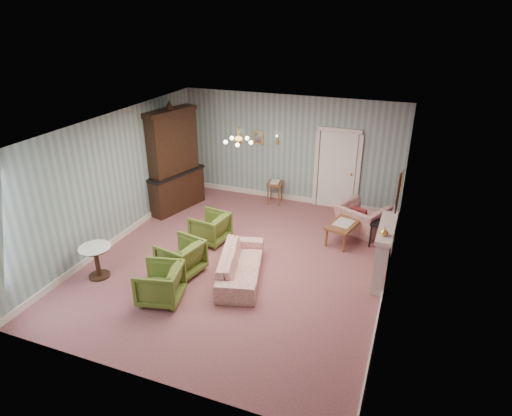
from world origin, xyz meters
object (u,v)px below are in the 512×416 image
at_px(dresser, 173,158).
at_px(coffee_table, 343,232).
at_px(fireplace, 383,253).
at_px(olive_chair_a, 160,282).
at_px(pedestal_table, 97,262).
at_px(sofa_chintz, 241,261).
at_px(side_table_black, 379,234).
at_px(olive_chair_b, 181,256).
at_px(olive_chair_c, 210,226).
at_px(wingback_chair, 362,214).

relative_size(dresser, coffee_table, 2.94).
bearing_deg(coffee_table, fireplace, -50.49).
xyz_separation_m(dresser, coffee_table, (4.52, -0.31, -1.16)).
distance_m(olive_chair_a, coffee_table, 4.34).
xyz_separation_m(olive_chair_a, pedestal_table, (-1.59, 0.23, -0.05)).
height_order(sofa_chintz, dresser, dresser).
bearing_deg(sofa_chintz, side_table_black, -61.81).
height_order(side_table_black, pedestal_table, pedestal_table).
bearing_deg(dresser, fireplace, 0.31).
bearing_deg(pedestal_table, olive_chair_b, 25.79).
bearing_deg(side_table_black, coffee_table, -171.80).
bearing_deg(fireplace, side_table_black, 99.11).
height_order(olive_chair_c, dresser, dresser).
distance_m(side_table_black, pedestal_table, 6.04).
bearing_deg(sofa_chintz, olive_chair_b, 88.07).
bearing_deg(dresser, olive_chair_a, -48.30).
distance_m(fireplace, pedestal_table, 5.64).
relative_size(olive_chair_a, coffee_table, 0.81).
bearing_deg(olive_chair_c, sofa_chintz, 55.40).
height_order(fireplace, pedestal_table, fireplace).
height_order(coffee_table, pedestal_table, pedestal_table).
height_order(olive_chair_c, fireplace, fireplace).
xyz_separation_m(sofa_chintz, dresser, (-2.89, 2.47, 1.03)).
bearing_deg(olive_chair_c, fireplace, 95.45).
bearing_deg(side_table_black, pedestal_table, -147.24).
height_order(olive_chair_a, coffee_table, olive_chair_a).
relative_size(olive_chair_b, side_table_black, 1.36).
relative_size(fireplace, side_table_black, 2.39).
xyz_separation_m(olive_chair_a, side_table_black, (3.49, 3.49, -0.10)).
xyz_separation_m(olive_chair_a, sofa_chintz, (1.09, 1.22, -0.01)).
bearing_deg(coffee_table, olive_chair_b, -139.11).
distance_m(wingback_chair, dresser, 4.93).
distance_m(olive_chair_c, sofa_chintz, 1.65).
height_order(dresser, pedestal_table, dresser).
bearing_deg(olive_chair_c, dresser, -121.30).
bearing_deg(olive_chair_c, coffee_table, 117.84).
bearing_deg(olive_chair_a, sofa_chintz, 125.25).
xyz_separation_m(wingback_chair, coffee_table, (-0.31, -0.67, -0.22)).
distance_m(sofa_chintz, wingback_chair, 3.43).
bearing_deg(pedestal_table, sofa_chintz, 20.45).
bearing_deg(fireplace, olive_chair_a, -149.45).
bearing_deg(dresser, sofa_chintz, -24.85).
height_order(fireplace, coffee_table, fireplace).
xyz_separation_m(sofa_chintz, wingback_chair, (1.93, 2.83, 0.09)).
xyz_separation_m(sofa_chintz, fireplace, (2.62, 0.96, 0.20)).
bearing_deg(olive_chair_c, side_table_black, 115.40).
height_order(olive_chair_a, olive_chair_c, olive_chair_a).
bearing_deg(olive_chair_b, pedestal_table, -52.41).
bearing_deg(olive_chair_c, wingback_chair, 126.24).
relative_size(wingback_chair, coffee_table, 1.11).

